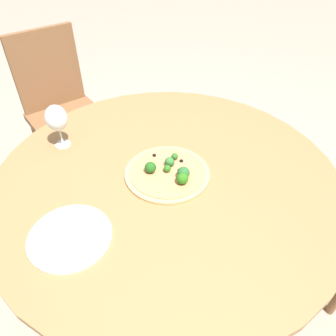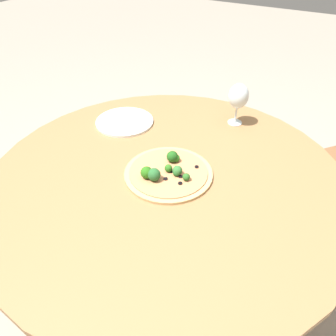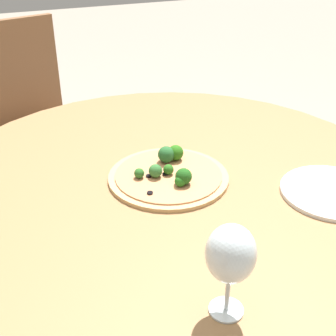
{
  "view_description": "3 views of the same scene",
  "coord_description": "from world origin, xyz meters",
  "px_view_note": "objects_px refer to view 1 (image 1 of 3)",
  "views": [
    {
      "loc": [
        0.21,
        -0.84,
        1.49
      ],
      "look_at": [
        0.0,
        0.01,
        0.73
      ],
      "focal_mm": 35.0,
      "sensor_mm": 36.0,
      "label": 1
    },
    {
      "loc": [
        0.76,
        0.44,
        1.42
      ],
      "look_at": [
        0.0,
        0.01,
        0.73
      ],
      "focal_mm": 35.0,
      "sensor_mm": 36.0,
      "label": 2
    },
    {
      "loc": [
        -0.94,
        0.39,
        1.31
      ],
      "look_at": [
        0.0,
        0.01,
        0.73
      ],
      "focal_mm": 50.0,
      "sensor_mm": 36.0,
      "label": 3
    }
  ],
  "objects_px": {
    "chair_2": "(62,107)",
    "plate_near": "(70,237)",
    "wine_glass": "(56,119)",
    "pizza": "(169,172)"
  },
  "relations": [
    {
      "from": "chair_2",
      "to": "pizza",
      "type": "bearing_deg",
      "value": -89.67
    },
    {
      "from": "wine_glass",
      "to": "plate_near",
      "type": "xyz_separation_m",
      "value": [
        0.23,
        -0.41,
        -0.12
      ]
    },
    {
      "from": "chair_2",
      "to": "plate_near",
      "type": "bearing_deg",
      "value": -109.75
    },
    {
      "from": "pizza",
      "to": "plate_near",
      "type": "relative_size",
      "value": 1.24
    },
    {
      "from": "wine_glass",
      "to": "chair_2",
      "type": "bearing_deg",
      "value": 121.24
    },
    {
      "from": "chair_2",
      "to": "pizza",
      "type": "distance_m",
      "value": 1.06
    },
    {
      "from": "wine_glass",
      "to": "pizza",
      "type": "bearing_deg",
      "value": -9.44
    },
    {
      "from": "chair_2",
      "to": "plate_near",
      "type": "xyz_separation_m",
      "value": [
        0.59,
        -1.0,
        0.22
      ]
    },
    {
      "from": "pizza",
      "to": "wine_glass",
      "type": "xyz_separation_m",
      "value": [
        -0.45,
        0.07,
        0.11
      ]
    },
    {
      "from": "chair_2",
      "to": "plate_near",
      "type": "height_order",
      "value": "chair_2"
    }
  ]
}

